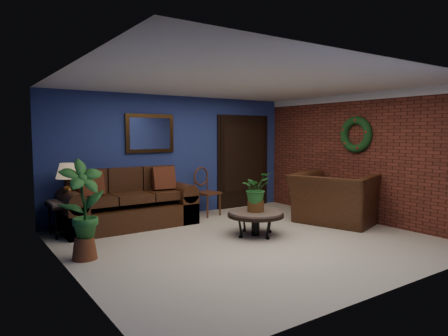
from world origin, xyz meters
TOP-DOWN VIEW (x-y plane):
  - floor at (0.00, 0.00)m, footprint 5.50×5.50m
  - wall_back at (0.00, 2.50)m, footprint 5.50×0.04m
  - wall_left at (-2.75, 0.00)m, footprint 0.04×5.00m
  - wall_right_brick at (2.75, 0.00)m, footprint 0.04×5.00m
  - ceiling at (0.00, 0.00)m, footprint 5.50×5.00m
  - crown_molding at (2.72, 0.00)m, footprint 0.03×5.00m
  - wall_mirror at (-0.60, 2.46)m, footprint 1.02×0.06m
  - closet_door at (1.75, 2.47)m, footprint 1.44×0.06m
  - wreath at (2.69, 0.05)m, footprint 0.16×0.72m
  - sofa at (-1.23, 2.09)m, footprint 2.39×1.03m
  - coffee_table at (0.30, 0.21)m, footprint 0.95×0.95m
  - end_table at (-2.30, 2.05)m, footprint 0.64×0.64m
  - table_lamp at (-2.30, 2.05)m, footprint 0.37×0.37m
  - side_chair at (0.48, 2.12)m, footprint 0.52×0.52m
  - armchair at (2.15, 0.07)m, footprint 1.67×1.79m
  - coffee_plant at (0.30, 0.21)m, footprint 0.55×0.50m
  - floor_plant at (2.35, 1.29)m, footprint 0.41×0.37m
  - tall_plant at (-2.45, 0.52)m, footprint 0.63×0.46m

SIDE VIEW (x-z plane):
  - floor at x=0.00m, z-range 0.00..0.00m
  - coffee_table at x=0.30m, z-range 0.15..0.55m
  - sofa at x=-1.23m, z-range -0.19..0.89m
  - floor_plant at x=2.35m, z-range 0.01..0.79m
  - end_table at x=-2.30m, z-range 0.16..0.74m
  - armchair at x=2.15m, z-range 0.00..0.96m
  - side_chair at x=0.48m, z-range 0.07..1.08m
  - tall_plant at x=-2.45m, z-range 0.05..1.43m
  - coffee_plant at x=0.30m, z-range 0.44..1.10m
  - table_lamp at x=-2.30m, z-range 0.68..1.29m
  - closet_door at x=1.75m, z-range -0.04..2.14m
  - wall_back at x=0.00m, z-range 0.00..2.50m
  - wall_left at x=-2.75m, z-range 0.00..2.50m
  - wall_right_brick at x=2.75m, z-range 0.00..2.50m
  - wreath at x=2.69m, z-range 1.34..2.06m
  - wall_mirror at x=-0.60m, z-range 1.33..2.10m
  - crown_molding at x=2.72m, z-range 2.36..2.50m
  - ceiling at x=0.00m, z-range 2.49..2.51m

